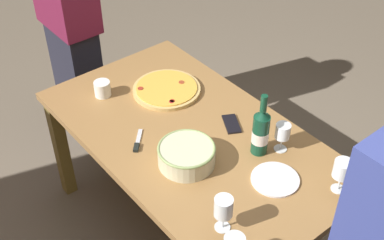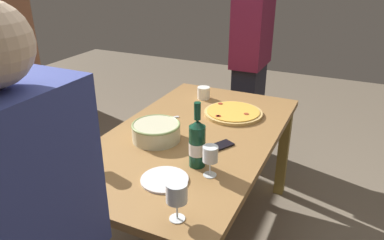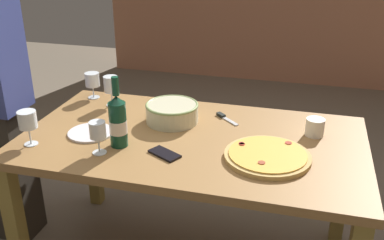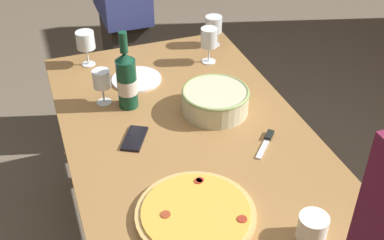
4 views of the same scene
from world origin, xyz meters
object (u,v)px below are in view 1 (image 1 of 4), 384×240
Objects in this scene: serving_bowl at (187,155)px; wine_glass_near_pizza at (343,170)px; pizza at (167,89)px; wine_glass_far_right at (223,209)px; dining_table at (192,148)px; cell_phone at (232,124)px; wine_bottle at (261,131)px; pizza_knife at (137,143)px; person_host at (69,21)px; side_plate at (275,179)px; cup_amber at (102,89)px; wine_glass_by_bottle at (283,133)px.

serving_bowl is 1.64× the size of wine_glass_near_pizza.
pizza is 0.98m from wine_glass_far_right.
dining_table is 11.11× the size of cell_phone.
pizza_knife is (0.40, 0.42, -0.12)m from wine_bottle.
wine_glass_far_right is at bearing 73.16° from wine_glass_near_pizza.
pizza_knife reaches higher than dining_table.
wine_bottle is 2.26× the size of cell_phone.
person_host is at bearing -8.35° from wine_glass_far_right.
pizza is at bearing -2.04° from side_plate.
dining_table is at bearing -112.87° from pizza_knife.
wine_glass_near_pizza is (-0.39, -0.10, -0.00)m from wine_bottle.
wine_glass_far_right is (-0.89, 0.39, 0.10)m from pizza.
dining_table is 11.76× the size of pizza_knife.
serving_bowl is at bearing 64.23° from wine_bottle.
pizza_knife is (0.63, -0.02, -0.11)m from wine_glass_far_right.
wine_glass_far_right is at bearing 174.76° from cup_amber.
wine_glass_near_pizza is at bearing -172.27° from pizza.
dining_table is 7.37× the size of side_plate.
cell_phone is at bearing -15.25° from side_plate.
pizza_knife is at bearing 22.51° from serving_bowl.
wine_glass_by_bottle reaches higher than pizza_knife.
person_host is at bearing -5.57° from serving_bowl.
wine_glass_by_bottle reaches higher than dining_table.
wine_glass_by_bottle is (-0.35, -0.26, 0.20)m from dining_table.
wine_glass_by_bottle is 0.09× the size of person_host.
serving_bowl reaches higher than pizza_knife.
cell_phone is at bearing 9.04° from person_host.
side_plate is (-0.84, 0.03, -0.01)m from pizza.
pizza is at bearing 4.15° from wine_bottle.
pizza_knife is at bearing 124.95° from pizza.
wine_glass_near_pizza is at bearing -106.84° from wine_glass_far_right.
wine_glass_by_bottle is 1.00m from cup_amber.
pizza_knife is at bearing 30.25° from side_plate.
serving_bowl is 0.36m from wine_bottle.
serving_bowl reaches higher than side_plate.
cell_phone is at bearing 11.45° from wine_glass_by_bottle.
wine_glass_near_pizza is at bearing -166.38° from wine_bottle.
side_plate is 1.66m from person_host.
cup_amber is 0.64m from person_host.
wine_glass_far_right is (-0.38, 0.12, 0.06)m from serving_bowl.
wine_bottle reaches higher than pizza.
dining_table is at bearing 10.47° from side_plate.
wine_bottle is (-0.30, -0.17, 0.22)m from dining_table.
dining_table is at bearing 29.34° from wine_bottle.
wine_glass_near_pizza is 1.13× the size of cell_phone.
pizza is at bearing -17.93° from dining_table.
cup_amber is at bearing 56.78° from pizza.
serving_bowl is 0.82× the size of wine_bottle.
wine_glass_far_right reaches higher than cell_phone.
person_host is at bearing -12.28° from pizza_knife.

